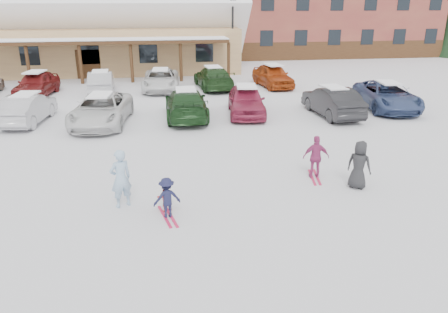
{
  "coord_description": "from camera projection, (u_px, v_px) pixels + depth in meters",
  "views": [
    {
      "loc": [
        -1.66,
        -12.18,
        5.81
      ],
      "look_at": [
        0.3,
        1.0,
        1.0
      ],
      "focal_mm": 35.0,
      "sensor_mm": 36.0,
      "label": 1
    }
  ],
  "objects": [
    {
      "name": "parked_car_11",
      "position": [
        213.0,
        78.0,
        29.94
      ],
      "size": [
        2.49,
        5.27,
        1.49
      ],
      "primitive_type": "imported",
      "rotation": [
        0.0,
        0.0,
        3.22
      ],
      "color": "#1F3F1B",
      "rests_on": "ground"
    },
    {
      "name": "child_magenta",
      "position": [
        316.0,
        157.0,
        14.84
      ],
      "size": [
        0.93,
        0.52,
        1.5
      ],
      "primitive_type": "imported",
      "rotation": [
        0.0,
        0.0,
        2.96
      ],
      "color": "#A73570",
      "rests_on": "ground"
    },
    {
      "name": "parked_car_12",
      "position": [
        273.0,
        76.0,
        30.52
      ],
      "size": [
        2.39,
        4.73,
        1.54
      ],
      "primitive_type": "imported",
      "rotation": [
        0.0,
        0.0,
        0.13
      ],
      "color": "#A83E12",
      "rests_on": "ground"
    },
    {
      "name": "adult_skier",
      "position": [
        121.0,
        179.0,
        12.71
      ],
      "size": [
        0.77,
        0.67,
        1.77
      ],
      "primitive_type": "imported",
      "rotation": [
        0.0,
        0.0,
        3.62
      ],
      "color": "#98BAD7",
      "rests_on": "ground"
    },
    {
      "name": "day_lodge",
      "position": [
        69.0,
        23.0,
        36.96
      ],
      "size": [
        29.12,
        12.5,
        10.38
      ],
      "color": "tan",
      "rests_on": "ground"
    },
    {
      "name": "parked_car_2",
      "position": [
        101.0,
        110.0,
        21.29
      ],
      "size": [
        2.97,
        5.53,
        1.48
      ],
      "primitive_type": "imported",
      "rotation": [
        0.0,
        0.0,
        -0.1
      ],
      "color": "silver",
      "rests_on": "ground"
    },
    {
      "name": "parked_car_4",
      "position": [
        246.0,
        101.0,
        23.01
      ],
      "size": [
        2.38,
        4.76,
        1.56
      ],
      "primitive_type": "imported",
      "rotation": [
        0.0,
        0.0,
        -0.12
      ],
      "color": "#9A2847",
      "rests_on": "ground"
    },
    {
      "name": "parked_car_8",
      "position": [
        36.0,
        84.0,
        27.59
      ],
      "size": [
        2.38,
        4.71,
        1.54
      ],
      "primitive_type": "imported",
      "rotation": [
        0.0,
        0.0,
        -0.13
      ],
      "color": "maroon",
      "rests_on": "ground"
    },
    {
      "name": "skis_child_magenta",
      "position": [
        315.0,
        177.0,
        15.09
      ],
      "size": [
        0.45,
        1.41,
        0.03
      ],
      "primitive_type": "cube",
      "rotation": [
        0.0,
        0.0,
        2.96
      ],
      "color": "#C61C4A",
      "rests_on": "ground"
    },
    {
      "name": "skis_child_navy",
      "position": [
        168.0,
        216.0,
        12.36
      ],
      "size": [
        0.51,
        1.41,
        0.03
      ],
      "primitive_type": "cube",
      "rotation": [
        0.0,
        0.0,
        3.37
      ],
      "color": "#C61C4A",
      "rests_on": "ground"
    },
    {
      "name": "ground",
      "position": [
        219.0,
        198.0,
        13.53
      ],
      "size": [
        160.0,
        160.0,
        0.0
      ],
      "primitive_type": "plane",
      "color": "white",
      "rests_on": "ground"
    },
    {
      "name": "parked_car_6",
      "position": [
        387.0,
        96.0,
        24.29
      ],
      "size": [
        3.1,
        5.65,
        1.5
      ],
      "primitive_type": "imported",
      "rotation": [
        0.0,
        0.0,
        -0.12
      ],
      "color": "#364772",
      "rests_on": "ground"
    },
    {
      "name": "parked_car_3",
      "position": [
        186.0,
        104.0,
        22.41
      ],
      "size": [
        2.16,
        5.19,
        1.5
      ],
      "primitive_type": "imported",
      "rotation": [
        0.0,
        0.0,
        3.13
      ],
      "color": "#193B19",
      "rests_on": "ground"
    },
    {
      "name": "parked_car_5",
      "position": [
        332.0,
        101.0,
        22.86
      ],
      "size": [
        1.91,
        4.74,
        1.53
      ],
      "primitive_type": "imported",
      "rotation": [
        0.0,
        0.0,
        3.21
      ],
      "color": "black",
      "rests_on": "ground"
    },
    {
      "name": "child_navy",
      "position": [
        167.0,
        198.0,
        12.16
      ],
      "size": [
        0.85,
        0.6,
        1.19
      ],
      "primitive_type": "imported",
      "rotation": [
        0.0,
        0.0,
        3.37
      ],
      "color": "#171939",
      "rests_on": "ground"
    },
    {
      "name": "bystander_dark",
      "position": [
        359.0,
        165.0,
        14.02
      ],
      "size": [
        0.91,
        0.9,
        1.59
      ],
      "primitive_type": "imported",
      "rotation": [
        0.0,
        0.0,
        2.39
      ],
      "color": "#242426",
      "rests_on": "ground"
    },
    {
      "name": "lamp_post",
      "position": [
        233.0,
        33.0,
        34.85
      ],
      "size": [
        0.5,
        0.25,
        5.77
      ],
      "color": "black",
      "rests_on": "ground"
    },
    {
      "name": "parked_car_1",
      "position": [
        27.0,
        109.0,
        21.54
      ],
      "size": [
        1.98,
        4.53,
        1.45
      ],
      "primitive_type": "imported",
      "rotation": [
        0.0,
        0.0,
        3.04
      ],
      "color": "#AEADB3",
      "rests_on": "ground"
    },
    {
      "name": "parked_car_10",
      "position": [
        161.0,
        80.0,
        29.41
      ],
      "size": [
        2.62,
        5.19,
        1.41
      ],
      "primitive_type": "imported",
      "rotation": [
        0.0,
        0.0,
        -0.06
      ],
      "color": "white",
      "rests_on": "ground"
    },
    {
      "name": "toddler_red",
      "position": [
        164.0,
        196.0,
        12.57
      ],
      "size": [
        0.57,
        0.54,
        0.93
      ],
      "primitive_type": "imported",
      "rotation": [
        0.0,
        0.0,
        3.73
      ],
      "color": "red",
      "rests_on": "ground"
    },
    {
      "name": "parked_car_9",
      "position": [
        101.0,
        82.0,
        28.56
      ],
      "size": [
        1.78,
        4.37,
        1.41
      ],
      "primitive_type": "imported",
      "rotation": [
        0.0,
        0.0,
        3.21
      ],
      "color": "#B0B0B5",
      "rests_on": "ground"
    },
    {
      "name": "conifer_3",
      "position": [
        218.0,
        5.0,
        53.56
      ],
      "size": [
        3.96,
        3.96,
        9.18
      ],
      "color": "black",
      "rests_on": "ground"
    }
  ]
}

